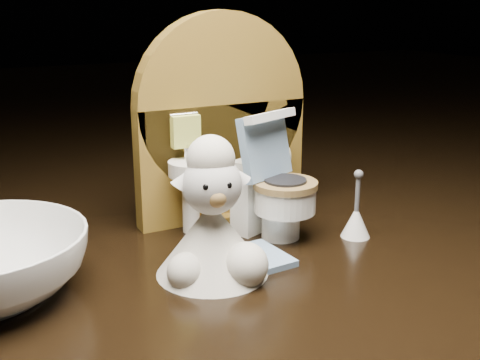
{
  "coord_description": "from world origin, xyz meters",
  "views": [
    {
      "loc": [
        -0.19,
        -0.32,
        0.16
      ],
      "look_at": [
        -0.02,
        0.01,
        0.05
      ],
      "focal_mm": 45.0,
      "sensor_mm": 36.0,
      "label": 1
    }
  ],
  "objects": [
    {
      "name": "toilet_brush",
      "position": [
        0.06,
        -0.01,
        0.01
      ],
      "size": [
        0.02,
        0.02,
        0.05
      ],
      "color": "white",
      "rests_on": "ground"
    },
    {
      "name": "backdrop_panel",
      "position": [
        -0.0,
        0.06,
        0.07
      ],
      "size": [
        0.13,
        0.05,
        0.15
      ],
      "color": "brown",
      "rests_on": "ground"
    },
    {
      "name": "plush_lamb",
      "position": [
        -0.05,
        -0.02,
        0.03
      ],
      "size": [
        0.07,
        0.07,
        0.09
      ],
      "rotation": [
        0.0,
        0.0,
        -0.22
      ],
      "color": "beige",
      "rests_on": "ground"
    },
    {
      "name": "bath_mat",
      "position": [
        -0.02,
        -0.02,
        0.0
      ],
      "size": [
        0.05,
        0.05,
        0.0
      ],
      "primitive_type": "cube",
      "rotation": [
        0.0,
        0.0,
        0.07
      ],
      "color": "#7797B9",
      "rests_on": "ground"
    },
    {
      "name": "toy_toilet",
      "position": [
        0.01,
        0.02,
        0.03
      ],
      "size": [
        0.05,
        0.06,
        0.09
      ],
      "rotation": [
        0.0,
        0.0,
        0.38
      ],
      "color": "white",
      "rests_on": "ground"
    }
  ]
}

